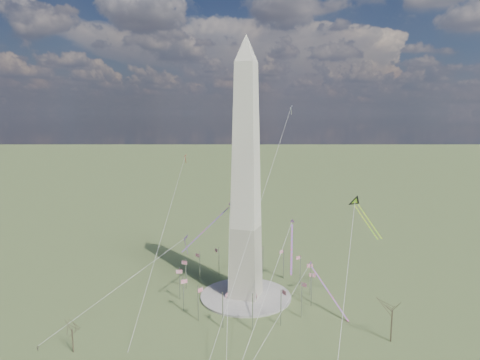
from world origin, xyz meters
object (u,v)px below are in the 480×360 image
(kite_delta_black, at_px, (357,204))
(tree_near, at_px, (393,308))
(person_west, at_px, (38,348))
(washington_monument, at_px, (246,178))

(kite_delta_black, bearing_deg, tree_near, 72.66)
(tree_near, relative_size, kite_delta_black, 1.05)
(tree_near, height_order, kite_delta_black, kite_delta_black)
(person_west, distance_m, kite_delta_black, 120.38)
(washington_monument, xyz_separation_m, kite_delta_black, (40.45, 14.38, -10.33))
(tree_near, xyz_separation_m, kite_delta_black, (-13.76, 31.76, 26.24))
(tree_near, bearing_deg, washington_monument, 162.22)
(washington_monument, relative_size, tree_near, 6.26)
(tree_near, bearing_deg, person_west, -159.01)
(person_west, bearing_deg, tree_near, -122.27)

